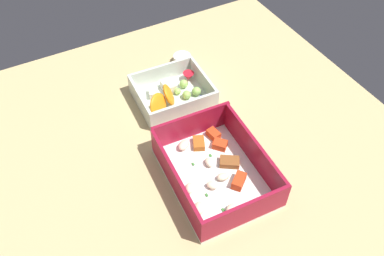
{
  "coord_description": "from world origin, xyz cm",
  "views": [
    {
      "loc": [
        43.56,
        -24.08,
        61.38
      ],
      "look_at": [
        -2.05,
        0.36,
        4.0
      ],
      "focal_mm": 37.55,
      "sensor_mm": 36.0,
      "label": 1
    }
  ],
  "objects": [
    {
      "name": "paper_cup_liner",
      "position": [
        -22.87,
        8.94,
        3.01
      ],
      "size": [
        4.06,
        4.06,
        2.03
      ],
      "primitive_type": "cylinder",
      "color": "white",
      "rests_on": "table_surface"
    },
    {
      "name": "table_surface",
      "position": [
        0.0,
        0.0,
        1.0
      ],
      "size": [
        80.0,
        80.0,
        2.0
      ],
      "primitive_type": "cube",
      "color": "tan",
      "rests_on": "ground"
    },
    {
      "name": "fruit_bowl",
      "position": [
        -12.6,
        1.34,
        3.8
      ],
      "size": [
        13.74,
        15.64,
        5.9
      ],
      "rotation": [
        0.0,
        0.0,
        -0.05
      ],
      "color": "silver",
      "rests_on": "table_surface"
    },
    {
      "name": "pasta_container",
      "position": [
        8.57,
        -0.68,
        3.92
      ],
      "size": [
        22.0,
        16.95,
        6.28
      ],
      "rotation": [
        0.0,
        0.0,
        -0.05
      ],
      "color": "white",
      "rests_on": "table_surface"
    }
  ]
}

